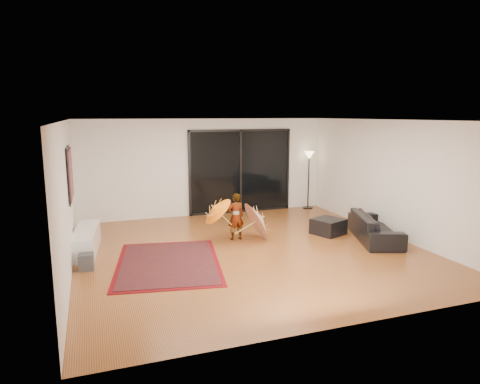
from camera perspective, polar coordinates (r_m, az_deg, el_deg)
name	(u,v)px	position (r m, az deg, el deg)	size (l,w,h in m)	color
floor	(250,250)	(9.08, 1.38, -7.75)	(7.00, 7.00, 0.00)	#A6582D
ceiling	(251,120)	(8.63, 1.46, 9.54)	(7.00, 7.00, 0.00)	white
wall_back	(206,167)	(12.06, -4.49, 3.30)	(7.00, 7.00, 0.00)	silver
wall_front	(347,230)	(5.69, 14.03, -4.92)	(7.00, 7.00, 0.00)	silver
wall_left	(67,198)	(8.21, -22.07, -0.73)	(7.00, 7.00, 0.00)	silver
wall_right	(392,179)	(10.50, 19.58, 1.69)	(7.00, 7.00, 0.00)	silver
sliding_door	(240,171)	(12.34, 0.05, 2.79)	(3.06, 0.07, 2.40)	black
painting	(70,174)	(9.15, -21.71, 2.27)	(0.04, 1.28, 1.08)	black
media_console	(86,240)	(9.48, -19.83, -6.10)	(0.43, 1.72, 0.48)	white
speaker	(86,262)	(8.43, -19.82, -8.75)	(0.26, 0.26, 0.30)	#424244
persian_rug	(168,263)	(8.43, -9.54, -9.28)	(2.35, 2.97, 0.02)	#60080D
sofa	(375,227)	(10.21, 17.55, -4.48)	(2.00, 0.78, 0.58)	black
ottoman	(328,226)	(10.43, 11.68, -4.52)	(0.65, 0.65, 0.37)	black
floor_lamp	(309,164)	(12.97, 9.18, 3.77)	(0.30, 0.30, 1.73)	black
child	(236,217)	(9.69, -0.57, -3.29)	(0.39, 0.26, 1.07)	#999999
parasol_orange	(213,210)	(9.44, -3.64, -2.44)	(0.65, 0.74, 0.84)	#DB620B
parasol_white	(263,217)	(9.77, 3.05, -3.39)	(0.59, 0.94, 0.97)	silver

